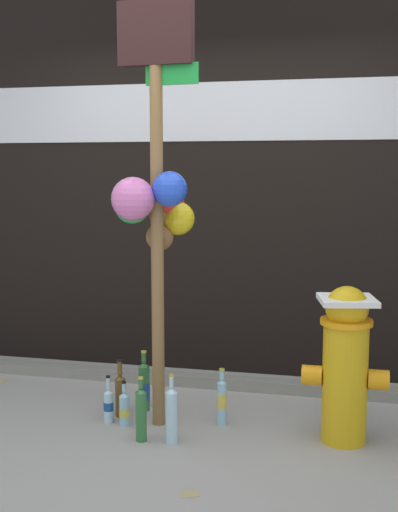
% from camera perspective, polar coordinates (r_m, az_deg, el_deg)
% --- Properties ---
extents(ground_plane, '(14.00, 14.00, 0.00)m').
position_cam_1_polar(ground_plane, '(3.75, -3.89, -16.91)').
color(ground_plane, '#9E9B93').
extents(building_wall, '(10.00, 0.21, 3.45)m').
position_cam_1_polar(building_wall, '(5.04, 1.52, 9.53)').
color(building_wall, black).
rests_on(building_wall, ground_plane).
extents(curb_strip, '(8.00, 0.12, 0.08)m').
position_cam_1_polar(curb_strip, '(4.81, 0.30, -10.76)').
color(curb_strip, gray).
rests_on(curb_strip, ground_plane).
extents(memorial_post, '(0.52, 0.56, 2.50)m').
position_cam_1_polar(memorial_post, '(3.92, -3.84, 6.10)').
color(memorial_post, olive).
rests_on(memorial_post, ground_plane).
extents(fire_hydrant, '(0.48, 0.36, 0.90)m').
position_cam_1_polar(fire_hydrant, '(3.86, 12.56, -8.90)').
color(fire_hydrant, gold).
rests_on(fire_hydrant, ground_plane).
extents(bottle_0, '(0.06, 0.06, 0.35)m').
position_cam_1_polar(bottle_0, '(4.10, 1.99, -12.39)').
color(bottle_0, '#93CCE0').
rests_on(bottle_0, ground_plane).
extents(bottle_1, '(0.06, 0.06, 0.30)m').
position_cam_1_polar(bottle_1, '(4.18, -7.84, -12.64)').
color(bottle_1, '#B2DBEA').
rests_on(bottle_1, ground_plane).
extents(bottle_2, '(0.06, 0.06, 0.38)m').
position_cam_1_polar(bottle_2, '(3.88, -5.04, -13.43)').
color(bottle_2, '#337038').
rests_on(bottle_2, ground_plane).
extents(bottle_3, '(0.07, 0.07, 0.40)m').
position_cam_1_polar(bottle_3, '(4.33, -4.77, -11.21)').
color(bottle_3, '#337038').
rests_on(bottle_3, ground_plane).
extents(bottle_4, '(0.06, 0.06, 0.37)m').
position_cam_1_polar(bottle_4, '(4.26, -6.85, -11.72)').
color(bottle_4, brown).
rests_on(bottle_4, ground_plane).
extents(bottle_5, '(0.06, 0.06, 0.28)m').
position_cam_1_polar(bottle_5, '(4.12, -6.49, -13.01)').
color(bottle_5, '#93CCE0').
rests_on(bottle_5, ground_plane).
extents(bottle_6, '(0.07, 0.07, 0.40)m').
position_cam_1_polar(bottle_6, '(3.84, -2.39, -13.52)').
color(bottle_6, '#B2DBEA').
rests_on(bottle_6, ground_plane).
extents(litter_0, '(0.12, 0.12, 0.01)m').
position_cam_1_polar(litter_0, '(4.40, -4.61, -13.05)').
color(litter_0, silver).
rests_on(litter_0, ground_plane).
extents(litter_1, '(0.10, 0.09, 0.01)m').
position_cam_1_polar(litter_1, '(3.36, -0.82, -19.91)').
color(litter_1, tan).
rests_on(litter_1, ground_plane).
extents(litter_2, '(0.13, 0.13, 0.01)m').
position_cam_1_polar(litter_2, '(5.13, -16.88, -10.34)').
color(litter_2, tan).
rests_on(litter_2, ground_plane).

